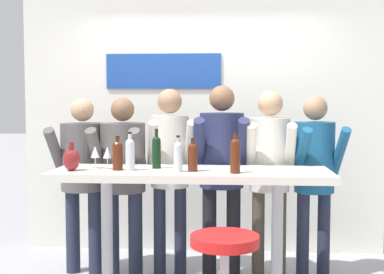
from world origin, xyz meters
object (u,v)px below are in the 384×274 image
(person_right, at_px, (315,167))
(wine_bottle_2, at_px, (235,154))
(bar_stool, at_px, (225,271))
(wine_bottle_3, at_px, (130,153))
(tasting_table, at_px, (191,190))
(person_far_left, at_px, (83,167))
(wine_bottle_1, at_px, (193,156))
(wine_glass_0, at_px, (95,153))
(person_center_right, at_px, (270,164))
(person_center_left, at_px, (170,160))
(wine_bottle_4, at_px, (178,155))
(wine_glass_1, at_px, (107,153))
(wine_bottle_5, at_px, (118,154))
(wine_bottle_0, at_px, (156,150))
(person_left, at_px, (123,168))
(person_center, at_px, (222,161))
(decorative_vase, at_px, (71,159))

(person_right, distance_m, wine_bottle_2, 1.06)
(bar_stool, relative_size, wine_bottle_3, 2.43)
(tasting_table, xyz_separation_m, wine_bottle_3, (-0.47, -0.07, 0.30))
(person_far_left, bearing_deg, wine_bottle_1, -26.58)
(wine_glass_0, bearing_deg, wine_bottle_1, -8.17)
(person_center_right, bearing_deg, person_far_left, 178.48)
(person_right, height_order, wine_bottle_2, person_right)
(person_center_left, bearing_deg, wine_bottle_2, -64.43)
(wine_glass_0, bearing_deg, wine_bottle_3, -19.02)
(wine_bottle_4, distance_m, wine_glass_1, 0.58)
(person_center_right, bearing_deg, wine_bottle_5, -152.94)
(wine_bottle_0, xyz_separation_m, wine_glass_1, (-0.38, -0.07, -0.02))
(person_left, relative_size, person_center_left, 0.95)
(tasting_table, height_order, wine_bottle_1, wine_bottle_1)
(person_far_left, height_order, wine_glass_0, person_far_left)
(wine_bottle_1, relative_size, wine_bottle_2, 0.81)
(person_far_left, height_order, wine_glass_1, person_far_left)
(person_center_left, distance_m, wine_bottle_0, 0.56)
(person_center, distance_m, wine_glass_0, 1.13)
(person_center_left, distance_m, wine_bottle_1, 0.76)
(tasting_table, distance_m, person_left, 0.86)
(wine_bottle_1, relative_size, wine_glass_0, 1.43)
(wine_bottle_5, bearing_deg, wine_bottle_1, -2.57)
(wine_bottle_5, height_order, decorative_vase, wine_bottle_5)
(wine_bottle_1, distance_m, wine_glass_1, 0.69)
(person_right, bearing_deg, person_far_left, 169.56)
(wine_bottle_0, bearing_deg, person_far_left, 144.56)
(decorative_vase, bearing_deg, person_right, 20.34)
(tasting_table, bearing_deg, person_left, 139.61)
(wine_bottle_2, xyz_separation_m, wine_bottle_3, (-0.81, 0.09, -0.01))
(person_far_left, bearing_deg, wine_bottle_2, -22.56)
(person_right, height_order, wine_bottle_5, person_right)
(wine_bottle_1, height_order, wine_bottle_5, wine_bottle_5)
(tasting_table, xyz_separation_m, person_far_left, (-1.03, 0.61, 0.10))
(wine_bottle_0, relative_size, decorative_vase, 1.43)
(person_center_right, relative_size, wine_bottle_1, 6.57)
(person_center_right, distance_m, person_right, 0.41)
(wine_bottle_1, distance_m, wine_glass_0, 0.79)
(person_center_left, relative_size, wine_glass_1, 9.53)
(wine_bottle_4, bearing_deg, wine_bottle_5, 172.49)
(wine_bottle_0, bearing_deg, person_center, 43.14)
(tasting_table, xyz_separation_m, bar_stool, (0.27, -0.74, -0.40))
(wine_bottle_2, bearing_deg, person_center_left, 126.54)
(wine_bottle_4, bearing_deg, person_center_right, 41.46)
(wine_bottle_4, bearing_deg, person_center, 64.76)
(tasting_table, bearing_deg, bar_stool, -69.73)
(bar_stool, distance_m, person_center, 1.42)
(person_left, relative_size, wine_bottle_4, 5.82)
(bar_stool, xyz_separation_m, wine_bottle_3, (-0.74, 0.67, 0.69))
(wine_bottle_2, xyz_separation_m, wine_bottle_4, (-0.43, 0.04, -0.02))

